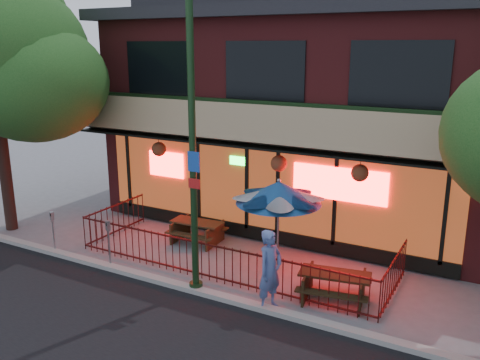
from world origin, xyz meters
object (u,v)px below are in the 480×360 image
at_px(patio_umbrella, 279,192).
at_px(pedestrian, 270,270).
at_px(picnic_table_left, 197,229).
at_px(parking_meter_far, 53,225).
at_px(parking_meter_near, 109,236).
at_px(street_light, 193,162).
at_px(picnic_table_right, 334,282).

distance_m(patio_umbrella, pedestrian, 2.35).
xyz_separation_m(picnic_table_left, pedestrian, (3.58, -2.54, 0.49)).
height_order(pedestrian, parking_meter_far, pedestrian).
bearing_deg(parking_meter_near, street_light, -0.06).
bearing_deg(picnic_table_right, patio_umbrella, 154.70).
bearing_deg(patio_umbrella, pedestrian, -70.14).
height_order(picnic_table_right, parking_meter_near, parking_meter_near).
height_order(picnic_table_right, parking_meter_far, parking_meter_far).
bearing_deg(parking_meter_far, pedestrian, 0.43).
height_order(street_light, parking_meter_near, street_light).
xyz_separation_m(parking_meter_near, parking_meter_far, (-2.07, 0.00, -0.06)).
height_order(picnic_table_right, pedestrian, pedestrian).
xyz_separation_m(street_light, parking_meter_near, (-2.70, 0.00, -2.27)).
relative_size(street_light, pedestrian, 3.79).
height_order(street_light, picnic_table_right, street_light).
xyz_separation_m(patio_umbrella, parking_meter_near, (-3.93, -1.96, -1.23)).
bearing_deg(pedestrian, parking_meter_far, 104.54).
bearing_deg(street_light, pedestrian, 1.58).
height_order(patio_umbrella, parking_meter_near, patio_umbrella).
bearing_deg(pedestrian, picnic_table_left, 68.83).
relative_size(street_light, parking_meter_near, 5.40).
relative_size(patio_umbrella, pedestrian, 1.34).
height_order(street_light, pedestrian, street_light).
xyz_separation_m(patio_umbrella, parking_meter_far, (-6.00, -1.96, -1.29)).
height_order(pedestrian, parking_meter_near, pedestrian).
relative_size(picnic_table_left, pedestrian, 0.86).
bearing_deg(pedestrian, picnic_table_right, -33.04).
height_order(picnic_table_left, picnic_table_right, picnic_table_right).
bearing_deg(street_light, picnic_table_right, 19.86).
bearing_deg(pedestrian, street_light, 105.69).
xyz_separation_m(patio_umbrella, pedestrian, (0.69, -1.91, -1.19)).
distance_m(street_light, parking_meter_far, 5.31).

